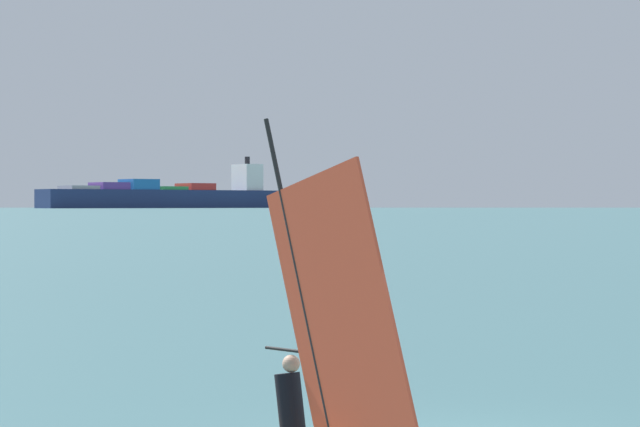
% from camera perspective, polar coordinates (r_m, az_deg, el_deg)
% --- Properties ---
extents(windsurfer, '(2.01, 3.57, 4.35)m').
position_cam_1_polar(windsurfer, '(14.96, -0.64, -7.85)').
color(windsurfer, orange).
rests_on(windsurfer, ground_plane).
extents(cargo_ship, '(193.34, 80.92, 40.11)m').
position_cam_1_polar(cargo_ship, '(921.90, -7.13, 0.84)').
color(cargo_ship, navy).
rests_on(cargo_ship, ground_plane).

